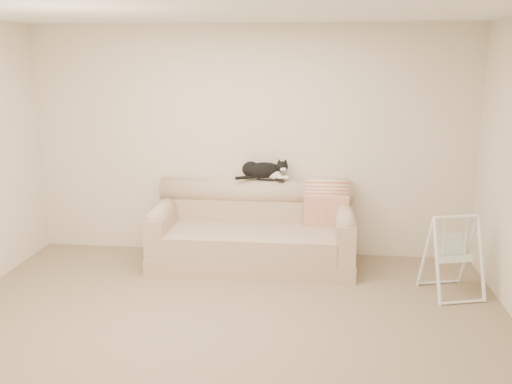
% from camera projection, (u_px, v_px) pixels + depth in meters
% --- Properties ---
extents(ground_plane, '(5.00, 5.00, 0.00)m').
position_uv_depth(ground_plane, '(224.00, 329.00, 4.82)').
color(ground_plane, '#7C6854').
rests_on(ground_plane, ground).
extents(room_shell, '(5.04, 4.04, 2.60)m').
position_uv_depth(room_shell, '(221.00, 151.00, 4.46)').
color(room_shell, beige).
rests_on(room_shell, ground).
extents(sofa, '(2.20, 0.93, 0.90)m').
position_uv_depth(sofa, '(253.00, 233.00, 6.29)').
color(sofa, '#B39E8D').
rests_on(sofa, ground).
extents(remote_a, '(0.19, 0.08, 0.03)m').
position_uv_depth(remote_a, '(265.00, 179.00, 6.37)').
color(remote_a, black).
rests_on(remote_a, sofa).
extents(remote_b, '(0.16, 0.15, 0.02)m').
position_uv_depth(remote_b, '(278.00, 180.00, 6.34)').
color(remote_b, black).
rests_on(remote_b, sofa).
extents(tuxedo_cat, '(0.60, 0.29, 0.24)m').
position_uv_depth(tuxedo_cat, '(264.00, 170.00, 6.36)').
color(tuxedo_cat, black).
rests_on(tuxedo_cat, sofa).
extents(throw_blanket, '(0.49, 0.38, 0.58)m').
position_uv_depth(throw_blanket, '(326.00, 197.00, 6.34)').
color(throw_blanket, '#C85D44').
rests_on(throw_blanket, sofa).
extents(baby_swing, '(0.60, 0.62, 0.80)m').
position_uv_depth(baby_swing, '(453.00, 255.00, 5.46)').
color(baby_swing, white).
rests_on(baby_swing, ground).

